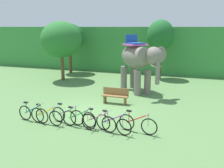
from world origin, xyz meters
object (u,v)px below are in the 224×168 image
Objects in this scene: bike_pink at (99,121)px; bike_purple at (113,124)px; tree_center at (160,36)px; wooden_bench at (115,95)px; elephant at (138,60)px; bike_yellow at (46,116)px; bike_white at (68,115)px; tree_center_right at (70,38)px; bike_teal at (33,114)px; tree_far_left at (61,40)px; bike_red at (138,124)px; bike_green at (79,119)px.

bike_purple is at bearing -5.20° from bike_pink.
tree_center is 3.23× the size of wooden_bench.
elephant is 7.41m from bike_yellow.
bike_yellow and bike_white have the same top height.
tree_center_right is 2.70× the size of bike_teal.
wooden_bench is (5.95, -4.58, -2.80)m from tree_far_left.
bike_white is 3.22m from bike_red.
bike_purple is at bearing -49.86° from tree_far_left.
elephant is 6.79m from bike_white.
tree_center is at bearing 70.08° from bike_teal.
bike_white is 3.68m from wooden_bench.
bike_teal is at bearing -175.86° from bike_red.
elephant is at bearing 79.91° from bike_green.
tree_center is 12.54m from bike_yellow.
wooden_bench is (-0.69, -2.78, -1.72)m from elephant.
tree_far_left is 2.81× the size of bike_pink.
bike_purple is (1.57, -0.02, 0.00)m from bike_green.
tree_far_left reaches higher than bike_teal.
bike_teal reaches higher than wooden_bench.
bike_green is at bearing 4.12° from bike_yellow.
elephant is at bearing 76.02° from wooden_bench.
tree_far_left is at bearing 134.91° from bike_red.
tree_center_right is 2.70× the size of bike_green.
bike_yellow is at bearing -174.08° from bike_red.
tree_center is at bearing 79.59° from wooden_bench.
tree_center_right reaches higher than bike_purple.
tree_center is 2.87× the size of bike_red.
bike_teal and bike_white have the same top height.
bike_yellow is 1.02× the size of bike_pink.
bike_white is at bearing -102.96° from tree_center.
tree_center_right reaches higher than bike_white.
bike_teal is 3.86m from bike_purple.
bike_green is at bearing -97.15° from wooden_bench.
wooden_bench is at bearing 71.55° from bike_white.
bike_teal is (-4.19, -11.56, -3.15)m from tree_center.
tree_center is 11.67m from bike_red.
tree_center is at bearing 77.04° from bike_white.
bike_pink is (6.39, -8.30, -2.89)m from tree_far_left.
bike_purple is at bearing 1.60° from bike_yellow.
bike_white is 0.74m from bike_green.
bike_purple is at bearing 0.20° from bike_teal.
elephant is at bearing -15.12° from tree_far_left.
bike_pink is at bearing 1.31° from bike_teal.
bike_green is at bearing -177.77° from bike_pink.
tree_far_left reaches higher than tree_center_right.
wooden_bench is at bearing -48.17° from tree_center_right.
elephant is (7.54, -4.87, -1.09)m from tree_center_right.
bike_teal is 1.00× the size of bike_white.
tree_far_left reaches higher than bike_pink.
bike_pink is (1.60, -0.23, 0.00)m from bike_white.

